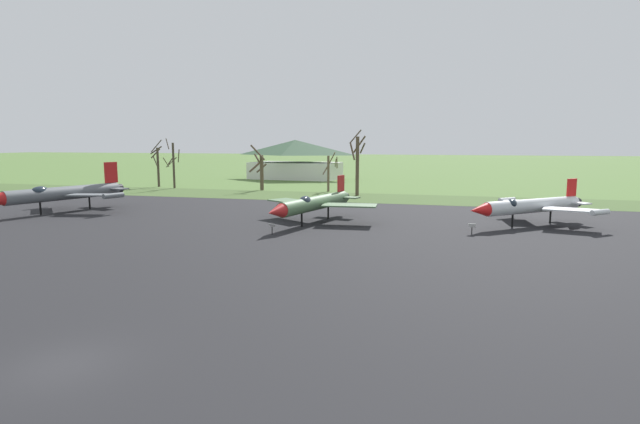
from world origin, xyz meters
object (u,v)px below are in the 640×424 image
jet_fighter_rear_center (61,193)px  visitor_building (295,159)px  info_placard_front_left (472,228)px  jet_fighter_front_left (530,206)px  info_placard_front_right (272,228)px  jet_fighter_front_right (313,203)px

jet_fighter_rear_center → visitor_building: bearing=80.8°
info_placard_front_left → visitor_building: (-34.34, 57.94, 3.56)m
visitor_building → jet_fighter_rear_center: bearing=-99.2°
jet_fighter_front_left → info_placard_front_right: bearing=-153.8°
jet_fighter_front_right → jet_fighter_rear_center: jet_fighter_rear_center is taller
info_placard_front_left → info_placard_front_right: bearing=-164.6°
jet_fighter_front_left → visitor_building: (-39.67, 51.83, 2.28)m
info_placard_front_left → jet_fighter_rear_center: jet_fighter_rear_center is taller
visitor_building → info_placard_front_left: bearing=-59.4°
jet_fighter_front_left → jet_fighter_rear_center: (-48.71, -4.12, 0.30)m
info_placard_front_right → visitor_building: 65.09m
jet_fighter_rear_center → info_placard_front_right: bearing=-13.4°
info_placard_front_right → visitor_building: size_ratio=0.05×
jet_fighter_front_left → visitor_building: size_ratio=0.61×
info_placard_front_left → jet_fighter_front_right: (-14.52, 2.11, 1.35)m
info_placard_front_left → jet_fighter_rear_center: bearing=177.4°
jet_fighter_front_right → visitor_building: bearing=109.5°
info_placard_front_right → jet_fighter_rear_center: bearing=166.6°
info_placard_front_right → jet_fighter_front_right: bearing=75.3°
jet_fighter_front_left → info_placard_front_right: jet_fighter_front_left is taller
jet_fighter_front_right → info_placard_front_right: bearing=-104.7°
jet_fighter_front_left → jet_fighter_rear_center: size_ratio=0.77×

